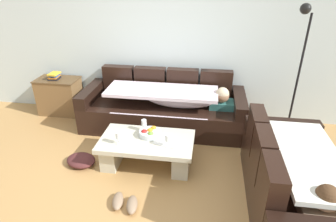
% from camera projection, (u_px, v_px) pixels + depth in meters
% --- Properties ---
extents(ground_plane, '(14.00, 14.00, 0.00)m').
position_uv_depth(ground_plane, '(124.00, 192.00, 3.29)').
color(ground_plane, '#B0824A').
extents(back_wall, '(9.00, 0.10, 2.70)m').
position_uv_depth(back_wall, '(156.00, 37.00, 4.58)').
color(back_wall, silver).
rests_on(back_wall, ground_plane).
extents(couch_along_wall, '(2.55, 0.92, 0.88)m').
position_uv_depth(couch_along_wall, '(166.00, 108.00, 4.55)').
color(couch_along_wall, black).
rests_on(couch_along_wall, ground_plane).
extents(couch_near_window, '(0.92, 1.84, 0.88)m').
position_uv_depth(couch_near_window, '(294.00, 182.00, 2.95)').
color(couch_near_window, black).
rests_on(couch_near_window, ground_plane).
extents(coffee_table, '(1.20, 0.68, 0.38)m').
position_uv_depth(coffee_table, '(147.00, 149.00, 3.67)').
color(coffee_table, beige).
rests_on(coffee_table, ground_plane).
extents(fruit_bowl, '(0.28, 0.28, 0.10)m').
position_uv_depth(fruit_bowl, '(150.00, 133.00, 3.68)').
color(fruit_bowl, silver).
rests_on(fruit_bowl, coffee_table).
extents(wine_glass_near_left, '(0.07, 0.07, 0.17)m').
position_uv_depth(wine_glass_near_left, '(118.00, 136.00, 3.47)').
color(wine_glass_near_left, silver).
rests_on(wine_glass_near_left, coffee_table).
extents(wine_glass_near_right, '(0.07, 0.07, 0.17)m').
position_uv_depth(wine_glass_near_right, '(168.00, 138.00, 3.41)').
color(wine_glass_near_right, silver).
rests_on(wine_glass_near_right, coffee_table).
extents(wine_glass_far_back, '(0.07, 0.07, 0.17)m').
position_uv_depth(wine_glass_far_back, '(144.00, 123.00, 3.75)').
color(wine_glass_far_back, silver).
rests_on(wine_glass_far_back, coffee_table).
extents(open_magazine, '(0.32, 0.27, 0.01)m').
position_uv_depth(open_magazine, '(166.00, 142.00, 3.55)').
color(open_magazine, white).
rests_on(open_magazine, coffee_table).
extents(side_cabinet, '(0.72, 0.44, 0.64)m').
position_uv_depth(side_cabinet, '(60.00, 96.00, 5.01)').
color(side_cabinet, brown).
rests_on(side_cabinet, ground_plane).
extents(book_stack_on_cabinet, '(0.18, 0.23, 0.11)m').
position_uv_depth(book_stack_on_cabinet, '(54.00, 76.00, 4.84)').
color(book_stack_on_cabinet, black).
rests_on(book_stack_on_cabinet, side_cabinet).
extents(floor_lamp, '(0.33, 0.31, 1.95)m').
position_uv_depth(floor_lamp, '(298.00, 65.00, 3.98)').
color(floor_lamp, black).
rests_on(floor_lamp, ground_plane).
extents(pair_of_shoes, '(0.34, 0.32, 0.09)m').
position_uv_depth(pair_of_shoes, '(125.00, 203.00, 3.08)').
color(pair_of_shoes, '#8C7259').
rests_on(pair_of_shoes, ground_plane).
extents(crumpled_garment, '(0.48, 0.43, 0.12)m').
position_uv_depth(crumpled_garment, '(81.00, 160.00, 3.74)').
color(crumpled_garment, '#4C2323').
rests_on(crumpled_garment, ground_plane).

